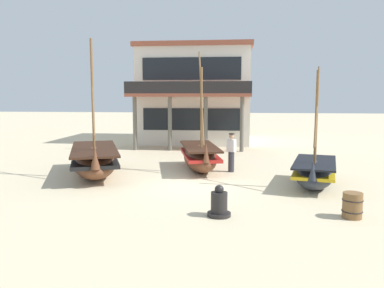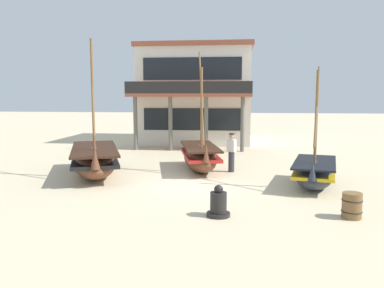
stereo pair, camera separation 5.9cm
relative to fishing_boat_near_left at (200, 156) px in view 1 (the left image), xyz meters
The scene contains 8 objects.
ground_plane 2.90m from the fishing_boat_near_left, 92.86° to the right, with size 120.00×120.00×0.00m, color beige.
fishing_boat_near_left is the anchor object (origin of this frame).
fishing_boat_centre_large 4.51m from the fishing_boat_near_left, 159.88° to the right, with size 3.46×5.38×5.59m.
fishing_boat_far_right 5.13m from the fishing_boat_near_left, 30.26° to the right, with size 2.17×3.71×4.34m.
fisherman_by_hull 1.42m from the fishing_boat_near_left, ahead, with size 0.42×0.37×1.68m.
capstan_winch 6.61m from the fishing_boat_near_left, 80.19° to the right, with size 0.65×0.65×0.88m.
wooden_barrel 7.85m from the fishing_boat_near_left, 53.10° to the right, with size 0.56×0.56×0.70m.
harbor_building_main 11.79m from the fishing_boat_near_left, 96.38° to the left, with size 7.79×9.40×6.72m.
Camera 1 is at (1.67, -14.08, 3.30)m, focal length 36.43 mm.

